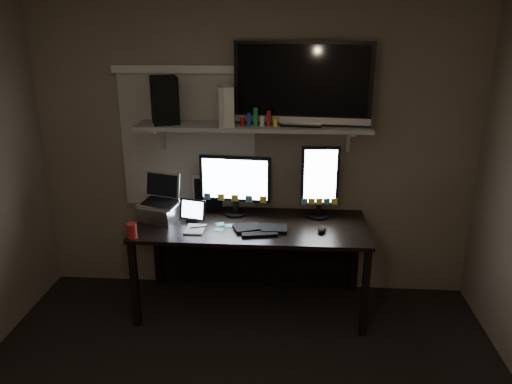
# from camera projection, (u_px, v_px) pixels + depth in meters

# --- Properties ---
(back_wall) EXTENTS (3.60, 0.00, 3.60)m
(back_wall) POSITION_uv_depth(u_px,v_px,m) (255.00, 148.00, 4.08)
(back_wall) COLOR brown
(back_wall) RESTS_ON floor
(window_blinds) EXTENTS (1.10, 0.02, 1.10)m
(window_blinds) POSITION_uv_depth(u_px,v_px,m) (188.00, 142.00, 4.09)
(window_blinds) COLOR beige
(window_blinds) RESTS_ON back_wall
(desk) EXTENTS (1.80, 0.75, 0.73)m
(desk) POSITION_uv_depth(u_px,v_px,m) (253.00, 239.00, 4.07)
(desk) COLOR black
(desk) RESTS_ON floor
(wall_shelf) EXTENTS (1.80, 0.35, 0.03)m
(wall_shelf) POSITION_uv_depth(u_px,v_px,m) (253.00, 126.00, 3.85)
(wall_shelf) COLOR #9F9F9B
(wall_shelf) RESTS_ON back_wall
(monitor_landscape) EXTENTS (0.58, 0.12, 0.51)m
(monitor_landscape) POSITION_uv_depth(u_px,v_px,m) (235.00, 185.00, 4.02)
(monitor_landscape) COLOR black
(monitor_landscape) RESTS_ON desk
(monitor_portrait) EXTENTS (0.30, 0.07, 0.60)m
(monitor_portrait) POSITION_uv_depth(u_px,v_px,m) (320.00, 182.00, 3.95)
(monitor_portrait) COLOR black
(monitor_portrait) RESTS_ON desk
(keyboard) EXTENTS (0.43, 0.24, 0.03)m
(keyboard) POSITION_uv_depth(u_px,v_px,m) (261.00, 228.00, 3.79)
(keyboard) COLOR black
(keyboard) RESTS_ON desk
(mouse) EXTENTS (0.08, 0.11, 0.04)m
(mouse) POSITION_uv_depth(u_px,v_px,m) (322.00, 230.00, 3.75)
(mouse) COLOR black
(mouse) RESTS_ON desk
(notepad) EXTENTS (0.15, 0.20, 0.01)m
(notepad) POSITION_uv_depth(u_px,v_px,m) (195.00, 229.00, 3.79)
(notepad) COLOR beige
(notepad) RESTS_ON desk
(tablet) EXTENTS (0.23, 0.14, 0.19)m
(tablet) POSITION_uv_depth(u_px,v_px,m) (193.00, 210.00, 3.92)
(tablet) COLOR black
(tablet) RESTS_ON desk
(file_sorter) EXTENTS (0.24, 0.13, 0.29)m
(file_sorter) POSITION_uv_depth(u_px,v_px,m) (209.00, 192.00, 4.18)
(file_sorter) COLOR black
(file_sorter) RESTS_ON desk
(laptop) EXTENTS (0.38, 0.34, 0.36)m
(laptop) POSITION_uv_depth(u_px,v_px,m) (159.00, 199.00, 3.93)
(laptop) COLOR silver
(laptop) RESTS_ON desk
(cup) EXTENTS (0.08, 0.08, 0.11)m
(cup) POSITION_uv_depth(u_px,v_px,m) (132.00, 231.00, 3.64)
(cup) COLOR maroon
(cup) RESTS_ON desk
(sticky_notes) EXTENTS (0.32, 0.26, 0.00)m
(sticky_notes) POSITION_uv_depth(u_px,v_px,m) (227.00, 227.00, 3.84)
(sticky_notes) COLOR yellow
(sticky_notes) RESTS_ON desk
(tv) EXTENTS (1.05, 0.30, 0.62)m
(tv) POSITION_uv_depth(u_px,v_px,m) (303.00, 84.00, 3.72)
(tv) COLOR black
(tv) RESTS_ON wall_shelf
(game_console) EXTENTS (0.15, 0.26, 0.30)m
(game_console) POSITION_uv_depth(u_px,v_px,m) (226.00, 105.00, 3.78)
(game_console) COLOR beige
(game_console) RESTS_ON wall_shelf
(speaker) EXTENTS (0.27, 0.29, 0.36)m
(speaker) POSITION_uv_depth(u_px,v_px,m) (165.00, 100.00, 3.84)
(speaker) COLOR black
(speaker) RESTS_ON wall_shelf
(bottles) EXTENTS (0.22, 0.11, 0.14)m
(bottles) POSITION_uv_depth(u_px,v_px,m) (259.00, 117.00, 3.76)
(bottles) COLOR #A50F0C
(bottles) RESTS_ON wall_shelf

